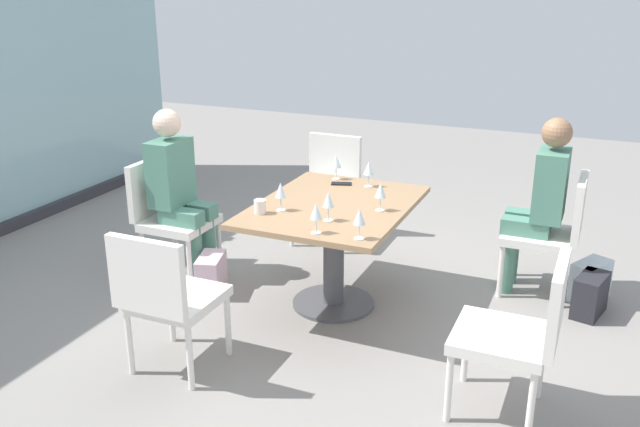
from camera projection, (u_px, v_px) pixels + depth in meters
ground_plane at (333, 304)px, 4.73m from camera, size 12.00×12.00×0.00m
dining_table_main at (334, 229)px, 4.55m from camera, size 1.26×0.96×0.73m
chair_front_right at (553, 228)px, 4.74m from camera, size 0.46×0.50×0.87m
chair_near_window at (168, 211)px, 5.06m from camera, size 0.46×0.51×0.87m
chair_far_left at (166, 294)px, 3.77m from camera, size 0.50×0.46×0.87m
chair_front_left at (521, 328)px, 3.40m from camera, size 0.46×0.50×0.87m
chair_far_right at (328, 182)px, 5.76m from camera, size 0.50×0.46×0.87m
person_front_right at (540, 198)px, 4.71m from camera, size 0.34×0.39×1.26m
person_near_window at (178, 187)px, 4.95m from camera, size 0.34×0.39×1.26m
wine_glass_0 at (328, 200)px, 4.15m from camera, size 0.07×0.07×0.18m
wine_glass_1 at (316, 212)px, 3.95m from camera, size 0.07×0.07×0.18m
wine_glass_2 at (369, 169)px, 4.81m from camera, size 0.07×0.07×0.18m
wine_glass_3 at (281, 191)px, 4.32m from camera, size 0.07×0.07×0.18m
wine_glass_4 at (336, 162)px, 4.98m from camera, size 0.07×0.07×0.18m
wine_glass_5 at (380, 191)px, 4.32m from camera, size 0.07×0.07×0.18m
wine_glass_6 at (359, 217)px, 3.86m from camera, size 0.07×0.07×0.18m
coffee_cup at (260, 207)px, 4.30m from camera, size 0.08×0.08×0.09m
cell_phone_on_table at (341, 184)px, 4.91m from camera, size 0.11×0.16×0.01m
handbag_0 at (590, 281)px, 4.76m from camera, size 0.34×0.28×0.28m
handbag_1 at (211, 275)px, 4.86m from camera, size 0.33×0.24×0.28m
handbag_2 at (590, 295)px, 4.55m from camera, size 0.33×0.23×0.28m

